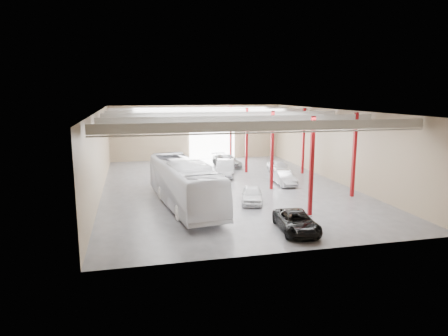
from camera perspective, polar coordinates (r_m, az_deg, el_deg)
name	(u,v)px	position (r m, az deg, el deg)	size (l,w,h in m)	color
depot_shell	(225,132)	(36.80, 0.20, 5.12)	(22.12, 32.12, 7.06)	#4B4B50
coach_bus	(184,183)	(30.52, -5.69, -2.21)	(2.96, 12.65, 3.52)	white
black_sedan	(297,222)	(25.50, 10.32, -7.55)	(2.13, 4.61, 1.28)	black
car_row_a	(252,194)	(31.54, 4.04, -3.79)	(1.59, 3.95, 1.35)	white
car_row_b	(225,168)	(41.48, 0.20, -0.01)	(1.79, 5.14, 1.70)	#A0A1A5
car_row_c	(227,161)	(46.81, 0.40, 1.04)	(1.99, 4.90, 1.42)	gray
car_right_near	(284,178)	(38.05, 8.52, -1.39)	(1.41, 4.05, 1.33)	#A4A4A9
car_right_far	(279,167)	(43.32, 7.83, 0.16)	(1.68, 4.17, 1.42)	silver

